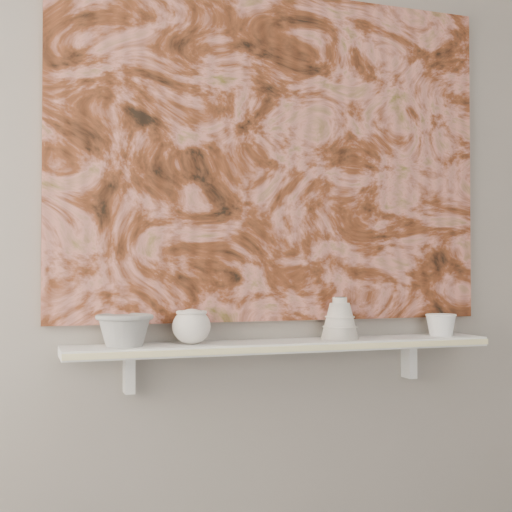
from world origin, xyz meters
name	(u,v)px	position (x,y,z in m)	size (l,w,h in m)	color
wall_back	(275,213)	(0.00, 1.60, 1.35)	(3.60, 3.60, 0.00)	gray
shelf	(285,346)	(0.00, 1.51, 0.92)	(1.40, 0.18, 0.03)	silver
shelf_stripe	(296,349)	(0.00, 1.41, 0.92)	(1.40, 0.01, 0.02)	#F8ECA5
bracket_left	(129,373)	(-0.49, 1.57, 0.84)	(0.03, 0.06, 0.12)	silver
bracket_right	(409,361)	(0.49, 1.57, 0.84)	(0.03, 0.06, 0.12)	silver
painting	(277,155)	(0.00, 1.59, 1.54)	(1.50, 0.03, 1.10)	brown
house_motif	(398,249)	(0.45, 1.57, 1.23)	(0.09, 0.00, 0.08)	black
bowl_grey	(124,330)	(-0.51, 1.51, 0.98)	(0.17, 0.17, 0.10)	gray
cup_cream	(191,327)	(-0.31, 1.51, 0.98)	(0.12, 0.12, 0.11)	silver
bell_vessel	(340,318)	(0.19, 1.51, 1.00)	(0.13, 0.13, 0.14)	beige
bowl_white	(441,325)	(0.58, 1.51, 0.97)	(0.11, 0.11, 0.08)	white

